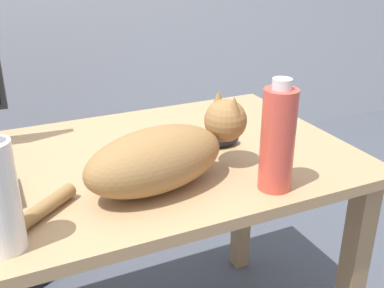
# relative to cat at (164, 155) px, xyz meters

# --- Properties ---
(desk) EXTENTS (1.55, 0.74, 0.75)m
(desk) POSITION_rel_cat_xyz_m (-0.19, 0.17, -0.18)
(desk) COLOR tan
(desk) RESTS_ON ground_plane
(cat) EXTENTS (0.60, 0.25, 0.20)m
(cat) POSITION_rel_cat_xyz_m (0.00, 0.00, 0.00)
(cat) COLOR olive
(cat) RESTS_ON desk
(computer_mouse) EXTENTS (0.11, 0.06, 0.04)m
(computer_mouse) POSITION_rel_cat_xyz_m (0.24, 0.15, -0.06)
(computer_mouse) COLOR black
(computer_mouse) RESTS_ON desk
(water_bottle) EXTENTS (0.08, 0.08, 0.27)m
(water_bottle) POSITION_rel_cat_xyz_m (0.24, -0.12, 0.05)
(water_bottle) COLOR #D84C3D
(water_bottle) RESTS_ON desk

